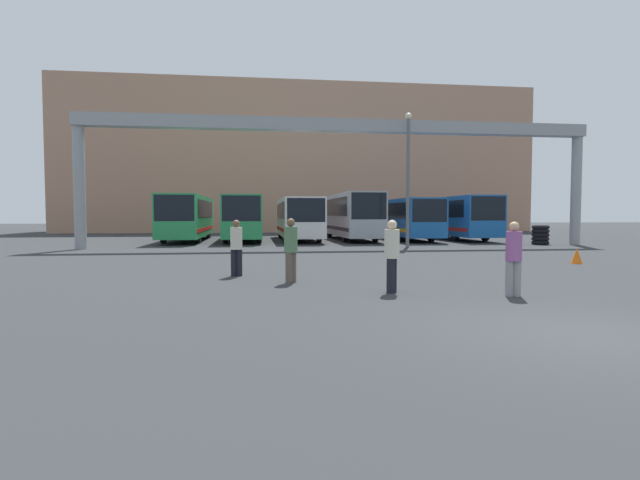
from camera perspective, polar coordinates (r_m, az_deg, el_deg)
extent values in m
plane|color=#2D3033|center=(8.96, 28.12, -9.51)|extent=(200.00, 200.00, 0.00)
cube|color=tan|center=(58.09, -2.47, 8.85)|extent=(50.41, 12.00, 15.71)
cylinder|color=gray|center=(29.72, -25.79, 5.38)|extent=(0.60, 0.60, 6.58)
cylinder|color=gray|center=(34.34, 27.22, 4.98)|extent=(0.60, 0.60, 6.58)
cube|color=gray|center=(29.12, 2.80, 12.93)|extent=(29.37, 0.80, 0.70)
cube|color=#268C4C|center=(36.87, -14.86, 2.65)|extent=(2.53, 12.44, 2.79)
cube|color=black|center=(30.73, -16.34, 3.54)|extent=(2.33, 0.06, 1.56)
cube|color=black|center=(36.87, -14.87, 3.44)|extent=(2.56, 10.57, 1.17)
cube|color=red|center=(36.88, -14.84, 1.26)|extent=(2.56, 11.82, 0.24)
cylinder|color=black|center=(33.62, -17.45, 0.52)|extent=(0.28, 1.06, 1.06)
cylinder|color=black|center=(33.31, -13.70, 0.55)|extent=(0.28, 1.06, 1.06)
cylinder|color=black|center=(40.49, -15.76, 0.93)|extent=(0.28, 1.06, 1.06)
cylinder|color=black|center=(40.23, -12.65, 0.96)|extent=(0.28, 1.06, 1.06)
cube|color=#268C4C|center=(35.89, -8.76, 2.68)|extent=(2.52, 11.07, 2.76)
cube|color=black|center=(30.38, -8.99, 3.59)|extent=(2.31, 0.06, 1.55)
cube|color=black|center=(35.89, -8.77, 3.49)|extent=(2.55, 9.41, 1.16)
cube|color=red|center=(35.91, -8.75, 1.27)|extent=(2.55, 10.51, 0.24)
cylinder|color=black|center=(32.87, -10.77, 0.45)|extent=(0.28, 0.95, 0.95)
cylinder|color=black|center=(32.82, -6.94, 0.48)|extent=(0.28, 0.95, 0.95)
cylinder|color=black|center=(39.05, -10.26, 0.84)|extent=(0.28, 0.95, 0.95)
cylinder|color=black|center=(39.01, -7.04, 0.87)|extent=(0.28, 0.95, 0.95)
cube|color=silver|center=(36.26, -2.53, 2.61)|extent=(2.56, 11.54, 2.63)
cube|color=black|center=(30.54, -1.59, 3.44)|extent=(2.35, 0.06, 1.47)
cube|color=black|center=(36.26, -2.54, 3.36)|extent=(2.59, 9.81, 1.10)
cube|color=red|center=(36.28, -2.53, 1.28)|extent=(2.59, 10.96, 0.24)
cylinder|color=black|center=(32.98, -3.97, 0.59)|extent=(0.28, 1.04, 1.04)
cylinder|color=black|center=(33.20, -0.11, 0.61)|extent=(0.28, 1.04, 1.04)
cylinder|color=black|center=(39.43, -4.56, 0.97)|extent=(0.28, 1.04, 1.04)
cylinder|color=black|center=(39.61, -1.33, 0.99)|extent=(0.28, 1.04, 1.04)
cube|color=#999EA5|center=(37.05, 3.50, 2.89)|extent=(2.43, 12.03, 2.99)
cube|color=black|center=(31.20, 5.62, 3.90)|extent=(2.24, 0.06, 1.67)
cube|color=black|center=(37.06, 3.50, 3.76)|extent=(2.46, 10.22, 1.26)
cube|color=black|center=(37.07, 3.49, 1.42)|extent=(2.46, 11.43, 0.24)
cylinder|color=black|center=(33.57, 2.82, 0.67)|extent=(0.28, 1.08, 1.08)
cylinder|color=black|center=(34.02, 6.33, 0.68)|extent=(0.28, 1.08, 1.08)
cylinder|color=black|center=(40.21, 1.09, 1.05)|extent=(0.28, 1.08, 1.08)
cylinder|color=black|center=(40.59, 4.04, 1.06)|extent=(0.28, 1.08, 1.08)
cube|color=#1959A5|center=(37.93, 9.35, 2.57)|extent=(2.48, 11.88, 2.60)
cube|color=black|center=(32.31, 12.42, 3.32)|extent=(2.29, 0.06, 1.46)
cube|color=black|center=(37.93, 9.36, 3.28)|extent=(2.51, 10.10, 1.09)
cube|color=orange|center=(37.95, 9.34, 1.31)|extent=(2.51, 11.29, 0.24)
cylinder|color=black|center=(34.46, 9.22, 0.66)|extent=(0.28, 1.05, 1.05)
cylinder|color=black|center=(35.15, 12.60, 0.67)|extent=(0.28, 1.05, 1.05)
cylinder|color=black|center=(40.87, 6.53, 1.04)|extent=(0.28, 1.05, 1.05)
cylinder|color=black|center=(41.45, 9.43, 1.04)|extent=(0.28, 1.05, 1.05)
cube|color=#1959A5|center=(39.39, 14.77, 2.66)|extent=(2.53, 12.18, 2.79)
cube|color=black|center=(33.86, 18.69, 3.44)|extent=(2.33, 0.06, 1.56)
cube|color=black|center=(39.39, 14.78, 3.41)|extent=(2.56, 10.35, 1.17)
cube|color=red|center=(39.40, 14.75, 1.36)|extent=(2.56, 11.57, 0.24)
cylinder|color=black|center=(35.85, 15.17, 0.57)|extent=(0.28, 0.90, 0.90)
cylinder|color=black|center=(36.76, 18.36, 0.58)|extent=(0.28, 0.90, 0.90)
cylinder|color=black|center=(42.21, 11.60, 0.96)|extent=(0.28, 0.90, 0.90)
cylinder|color=black|center=(42.99, 14.38, 0.96)|extent=(0.28, 0.90, 0.90)
cylinder|color=black|center=(15.37, -9.22, -2.58)|extent=(0.19, 0.19, 0.81)
cylinder|color=black|center=(15.39, -9.82, -2.58)|extent=(0.19, 0.19, 0.81)
cylinder|color=beige|center=(15.33, -9.54, 0.19)|extent=(0.36, 0.36, 0.68)
sphere|color=brown|center=(15.31, -9.56, 1.87)|extent=(0.22, 0.22, 0.22)
cylinder|color=brown|center=(13.79, -3.13, -3.13)|extent=(0.19, 0.19, 0.84)
cylinder|color=brown|center=(13.66, -3.57, -3.18)|extent=(0.19, 0.19, 0.84)
cylinder|color=#4C724C|center=(13.66, -3.36, 0.06)|extent=(0.37, 0.37, 0.70)
sphere|color=brown|center=(13.65, -3.37, 2.01)|extent=(0.23, 0.23, 0.23)
cylinder|color=black|center=(12.01, 8.07, -4.08)|extent=(0.19, 0.19, 0.83)
cylinder|color=black|center=(12.16, 8.32, -3.99)|extent=(0.19, 0.19, 0.83)
cylinder|color=beige|center=(12.02, 8.22, -0.44)|extent=(0.36, 0.36, 0.69)
sphere|color=beige|center=(12.00, 8.24, 1.74)|extent=(0.22, 0.22, 0.22)
cylinder|color=gray|center=(12.26, 20.85, -4.14)|extent=(0.19, 0.19, 0.81)
cylinder|color=gray|center=(12.31, 21.57, -4.13)|extent=(0.19, 0.19, 0.81)
cylinder|color=#8C4C8C|center=(12.22, 21.28, -0.66)|extent=(0.36, 0.36, 0.68)
sphere|color=tan|center=(12.20, 21.32, 1.45)|extent=(0.22, 0.22, 0.22)
cone|color=orange|center=(21.36, 27.30, -1.62)|extent=(0.42, 0.42, 0.60)
torus|color=black|center=(33.88, 23.87, -0.28)|extent=(1.04, 1.04, 0.24)
torus|color=black|center=(33.87, 23.87, 0.13)|extent=(1.04, 1.04, 0.24)
torus|color=black|center=(33.86, 23.88, 0.53)|extent=(1.04, 1.04, 0.24)
torus|color=black|center=(33.85, 23.89, 0.94)|extent=(1.04, 1.04, 0.24)
torus|color=black|center=(33.85, 23.90, 1.35)|extent=(1.04, 1.04, 0.24)
cylinder|color=#595B60|center=(28.75, 10.02, 6.38)|extent=(0.20, 0.20, 7.24)
sphere|color=beige|center=(29.22, 10.08, 13.77)|extent=(0.36, 0.36, 0.36)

